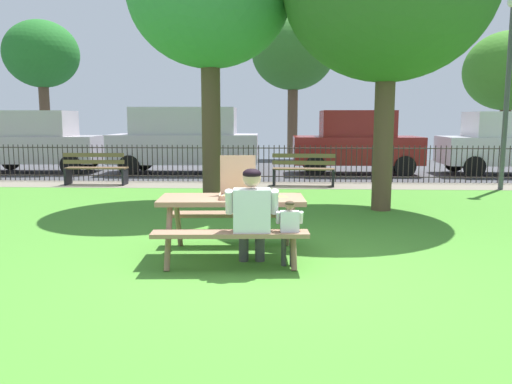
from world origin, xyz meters
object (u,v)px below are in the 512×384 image
object	(u,v)px
park_bench_center	(303,170)
parked_car_center	(185,139)
park_bench_left	(96,169)
parked_car_right	(356,142)
pizza_box_open	(238,189)
far_tree_left	(41,55)
parked_car_left	(38,141)
pizza_slice_on_table	(276,196)
adult_at_table	(251,214)
child_at_table	(289,227)
far_tree_center	(508,71)
far_tree_midleft	(293,53)
lamp_post_walkway	(508,75)
picnic_table_foreground	(232,211)

from	to	relation	value
park_bench_center	parked_car_center	size ratio (longest dim) A/B	0.35
park_bench_left	parked_car_right	size ratio (longest dim) A/B	0.41
pizza_box_open	parked_car_right	xyz separation A→B (m)	(2.92, 9.68, 0.14)
far_tree_left	park_bench_left	bearing A→B (deg)	-59.37
parked_car_left	parked_car_right	bearing A→B (deg)	-0.00
pizza_slice_on_table	parked_car_center	world-z (taller)	parked_car_center
adult_at_table	child_at_table	world-z (taller)	adult_at_table
far_tree_center	far_tree_midleft	bearing A→B (deg)	180.00
pizza_box_open	pizza_slice_on_table	xyz separation A→B (m)	(0.49, 0.06, -0.09)
far_tree_left	far_tree_center	xyz separation A→B (m)	(20.98, 0.00, -0.80)
far_tree_left	parked_car_right	bearing A→B (deg)	-28.89
far_tree_center	pizza_slice_on_table	bearing A→B (deg)	-120.78
pizza_slice_on_table	park_bench_left	size ratio (longest dim) A/B	0.16
lamp_post_walkway	parked_car_right	bearing A→B (deg)	132.80
adult_at_table	parked_car_center	size ratio (longest dim) A/B	0.26
lamp_post_walkway	pizza_box_open	bearing A→B (deg)	-133.27
far_tree_center	parked_car_right	bearing A→B (deg)	-136.24
park_bench_center	parked_car_right	bearing A→B (deg)	58.65
pizza_slice_on_table	far_tree_left	size ratio (longest dim) A/B	0.04
parked_car_left	pizza_slice_on_table	bearing A→B (deg)	-51.21
picnic_table_foreground	parked_car_left	bearing A→B (deg)	126.38
park_bench_left	far_tree_center	bearing A→B (deg)	34.55
pizza_box_open	parked_car_right	world-z (taller)	parked_car_right
adult_at_table	far_tree_midleft	distance (m)	18.03
child_at_table	parked_car_right	bearing A→B (deg)	77.40
parked_car_right	far_tree_left	distance (m)	15.61
park_bench_center	parked_car_left	bearing A→B (deg)	160.83
parked_car_center	far_tree_midleft	world-z (taller)	far_tree_midleft
child_at_table	far_tree_midleft	size ratio (longest dim) A/B	0.13
picnic_table_foreground	lamp_post_walkway	bearing A→B (deg)	46.62
adult_at_table	far_tree_center	world-z (taller)	far_tree_center
pizza_box_open	parked_car_left	bearing A→B (deg)	126.81
pizza_box_open	far_tree_midleft	size ratio (longest dim) A/B	0.08
lamp_post_walkway	park_bench_left	bearing A→B (deg)	177.78
pizza_slice_on_table	parked_car_left	bearing A→B (deg)	128.79
pizza_slice_on_table	parked_car_right	world-z (taller)	parked_car_right
lamp_post_walkway	far_tree_left	world-z (taller)	far_tree_left
far_tree_center	picnic_table_foreground	bearing A→B (deg)	-121.98
pizza_box_open	far_tree_center	world-z (taller)	far_tree_center
lamp_post_walkway	parked_car_left	distance (m)	13.76
pizza_box_open	adult_at_table	distance (m)	0.61
lamp_post_walkway	parked_car_center	distance (m)	9.24
park_bench_center	parked_car_right	world-z (taller)	parked_car_right
park_bench_left	parked_car_right	bearing A→B (deg)	21.96
lamp_post_walkway	parked_car_right	size ratio (longest dim) A/B	1.17
parked_car_right	park_bench_left	bearing A→B (deg)	-158.04
park_bench_left	park_bench_center	world-z (taller)	same
far_tree_midleft	far_tree_left	bearing A→B (deg)	180.00
picnic_table_foreground	pizza_slice_on_table	world-z (taller)	pizza_slice_on_table
picnic_table_foreground	parked_car_left	distance (m)	12.10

